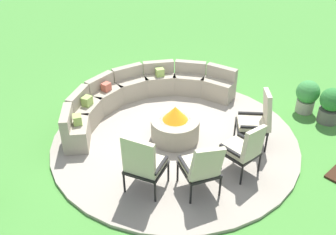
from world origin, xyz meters
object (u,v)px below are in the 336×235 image
object	(u,v)px
lounge_chair_front_left	(143,163)
lounge_chair_back_left	(244,148)
fire_pit	(175,126)
curved_stone_bench	(140,95)
potted_plant_2	(331,104)
potted_plant_0	(307,95)
lounge_chair_back_right	(258,119)
lounge_chair_front_right	(202,166)

from	to	relation	value
lounge_chair_front_left	lounge_chair_back_left	world-z (taller)	lounge_chair_front_left
fire_pit	lounge_chair_back_left	xyz separation A→B (m)	(0.14, -1.52, 0.25)
curved_stone_bench	potted_plant_2	bearing A→B (deg)	-50.25
potted_plant_0	curved_stone_bench	bearing A→B (deg)	135.33
curved_stone_bench	lounge_chair_back_right	xyz separation A→B (m)	(0.72, -2.57, 0.27)
curved_stone_bench	lounge_chair_front_right	xyz separation A→B (m)	(-1.00, -2.73, 0.23)
lounge_chair_front_left	curved_stone_bench	bearing A→B (deg)	118.10
curved_stone_bench	potted_plant_0	bearing A→B (deg)	-44.67
fire_pit	potted_plant_2	xyz separation A→B (m)	(2.85, -1.72, 0.07)
fire_pit	lounge_chair_back_right	distance (m)	1.56
curved_stone_bench	lounge_chair_back_right	world-z (taller)	lounge_chair_back_right
curved_stone_bench	potted_plant_0	distance (m)	3.64
lounge_chair_back_right	potted_plant_0	world-z (taller)	lounge_chair_back_right
fire_pit	lounge_chair_back_right	xyz separation A→B (m)	(0.99, -1.18, 0.29)
curved_stone_bench	lounge_chair_front_left	distance (m)	2.67
lounge_chair_front_right	potted_plant_0	distance (m)	3.59
lounge_chair_back_right	potted_plant_0	bearing A→B (deg)	-42.48
lounge_chair_back_right	potted_plant_0	xyz separation A→B (m)	(1.87, 0.01, -0.23)
potted_plant_0	fire_pit	bearing A→B (deg)	157.75
fire_pit	potted_plant_2	size ratio (longest dim) A/B	1.21
lounge_chair_front_left	potted_plant_2	size ratio (longest dim) A/B	1.47
fire_pit	lounge_chair_back_right	bearing A→B (deg)	-49.93
curved_stone_bench	lounge_chair_front_right	distance (m)	2.92
lounge_chair_back_left	curved_stone_bench	bearing A→B (deg)	88.61
lounge_chair_back_left	lounge_chair_back_right	xyz separation A→B (m)	(0.85, 0.34, 0.04)
curved_stone_bench	potted_plant_0	xyz separation A→B (m)	(2.59, -2.56, 0.04)
lounge_chair_front_left	lounge_chair_back_right	bearing A→B (deg)	54.82
lounge_chair_back_left	lounge_chair_front_left	bearing A→B (deg)	152.59
curved_stone_bench	lounge_chair_front_right	size ratio (longest dim) A/B	3.90
lounge_chair_front_left	potted_plant_0	xyz separation A→B (m)	(4.23, -0.48, -0.23)
lounge_chair_back_right	lounge_chair_front_left	bearing A→B (deg)	125.76
curved_stone_bench	lounge_chair_back_right	bearing A→B (deg)	-74.37
fire_pit	lounge_chair_front_left	bearing A→B (deg)	-153.18
lounge_chair_back_right	potted_plant_2	world-z (taller)	lounge_chair_back_right
lounge_chair_front_left	potted_plant_2	world-z (taller)	lounge_chair_front_left
fire_pit	lounge_chair_back_left	size ratio (longest dim) A/B	0.93
curved_stone_bench	lounge_chair_front_left	world-z (taller)	lounge_chair_front_left
lounge_chair_front_left	lounge_chair_front_right	world-z (taller)	lounge_chair_front_left
lounge_chair_front_left	lounge_chair_back_left	distance (m)	1.72
curved_stone_bench	lounge_chair_back_right	size ratio (longest dim) A/B	3.49
lounge_chair_front_right	potted_plant_0	bearing A→B (deg)	25.74
potted_plant_0	potted_plant_2	distance (m)	0.55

